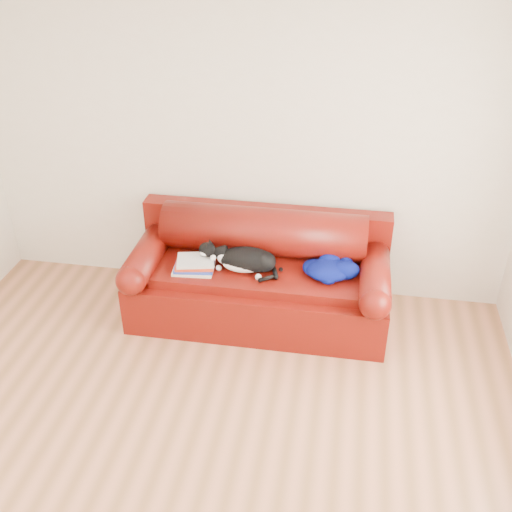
{
  "coord_description": "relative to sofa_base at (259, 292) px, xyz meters",
  "views": [
    {
      "loc": [
        0.87,
        -2.57,
        3.11
      ],
      "look_at": [
        0.21,
        1.35,
        0.68
      ],
      "focal_mm": 42.0,
      "sensor_mm": 36.0,
      "label": 1
    }
  ],
  "objects": [
    {
      "name": "room_shell",
      "position": [
        -0.09,
        -1.48,
        1.43
      ],
      "size": [
        4.52,
        4.02,
        2.61
      ],
      "color": "beige",
      "rests_on": "ground"
    },
    {
      "name": "sofa_base",
      "position": [
        0.0,
        0.0,
        0.0
      ],
      "size": [
        2.1,
        0.9,
        0.5
      ],
      "color": "#421102",
      "rests_on": "ground"
    },
    {
      "name": "ground",
      "position": [
        -0.21,
        -1.49,
        -0.24
      ],
      "size": [
        4.5,
        4.5,
        0.0
      ],
      "primitive_type": "plane",
      "color": "brown",
      "rests_on": "ground"
    },
    {
      "name": "cat",
      "position": [
        -0.09,
        -0.08,
        0.35
      ],
      "size": [
        0.65,
        0.32,
        0.24
      ],
      "rotation": [
        0.0,
        0.0,
        -0.16
      ],
      "color": "black",
      "rests_on": "sofa_base"
    },
    {
      "name": "sofa_back",
      "position": [
        0.0,
        0.24,
        0.3
      ],
      "size": [
        2.1,
        1.01,
        0.88
      ],
      "color": "#421102",
      "rests_on": "ground"
    },
    {
      "name": "blanket",
      "position": [
        0.58,
        -0.04,
        0.32
      ],
      "size": [
        0.52,
        0.42,
        0.13
      ],
      "rotation": [
        0.0,
        0.0,
        0.37
      ],
      "color": "#020E44",
      "rests_on": "sofa_base"
    },
    {
      "name": "book_stack",
      "position": [
        -0.5,
        -0.14,
        0.31
      ],
      "size": [
        0.34,
        0.28,
        0.1
      ],
      "rotation": [
        0.0,
        0.0,
        0.14
      ],
      "color": "white",
      "rests_on": "sofa_base"
    }
  ]
}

